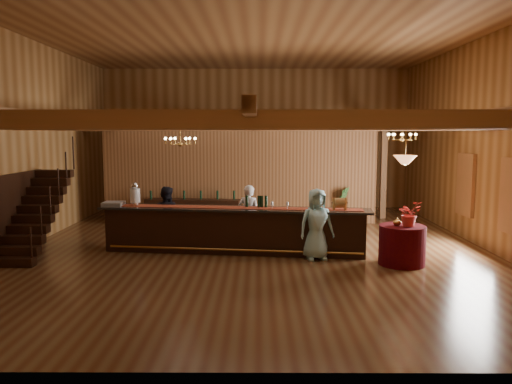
{
  "coord_description": "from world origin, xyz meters",
  "views": [
    {
      "loc": [
        0.11,
        -12.96,
        3.0
      ],
      "look_at": [
        0.05,
        0.77,
        1.37
      ],
      "focal_mm": 35.0,
      "sensor_mm": 36.0,
      "label": 1
    }
  ],
  "objects_px": {
    "chandelier_left": "(180,141)",
    "chandelier_right": "(402,136)",
    "staff_second": "(166,216)",
    "pendant_lamp": "(405,160)",
    "backbar_shelf": "(193,212)",
    "tasting_bar": "(234,230)",
    "raffle_drum": "(340,203)",
    "floor_plant": "(340,205)",
    "round_table": "(402,245)",
    "beverage_dispenser": "(135,194)",
    "bartender": "(249,216)",
    "guest": "(317,224)"
  },
  "relations": [
    {
      "from": "tasting_bar",
      "to": "backbar_shelf",
      "type": "distance_m",
      "value": 3.92
    },
    {
      "from": "round_table",
      "to": "chandelier_right",
      "type": "bearing_deg",
      "value": 75.65
    },
    {
      "from": "chandelier_right",
      "to": "floor_plant",
      "type": "xyz_separation_m",
      "value": [
        -1.31,
        2.27,
        -2.28
      ]
    },
    {
      "from": "staff_second",
      "to": "pendant_lamp",
      "type": "bearing_deg",
      "value": 171.16
    },
    {
      "from": "chandelier_right",
      "to": "staff_second",
      "type": "distance_m",
      "value": 6.87
    },
    {
      "from": "chandelier_left",
      "to": "backbar_shelf",
      "type": "bearing_deg",
      "value": 92.25
    },
    {
      "from": "tasting_bar",
      "to": "backbar_shelf",
      "type": "relative_size",
      "value": 2.22
    },
    {
      "from": "guest",
      "to": "floor_plant",
      "type": "relative_size",
      "value": 1.37
    },
    {
      "from": "beverage_dispenser",
      "to": "pendant_lamp",
      "type": "relative_size",
      "value": 0.67
    },
    {
      "from": "backbar_shelf",
      "to": "pendant_lamp",
      "type": "height_order",
      "value": "pendant_lamp"
    },
    {
      "from": "backbar_shelf",
      "to": "pendant_lamp",
      "type": "xyz_separation_m",
      "value": [
        5.41,
        -4.78,
        1.97
      ]
    },
    {
      "from": "beverage_dispenser",
      "to": "chandelier_right",
      "type": "relative_size",
      "value": 0.75
    },
    {
      "from": "guest",
      "to": "pendant_lamp",
      "type": "bearing_deg",
      "value": -25.44
    },
    {
      "from": "tasting_bar",
      "to": "raffle_drum",
      "type": "relative_size",
      "value": 20.19
    },
    {
      "from": "pendant_lamp",
      "to": "floor_plant",
      "type": "distance_m",
      "value": 5.44
    },
    {
      "from": "chandelier_right",
      "to": "staff_second",
      "type": "xyz_separation_m",
      "value": [
        -6.47,
        -0.93,
        -2.1
      ]
    },
    {
      "from": "chandelier_left",
      "to": "chandelier_right",
      "type": "bearing_deg",
      "value": 10.89
    },
    {
      "from": "beverage_dispenser",
      "to": "raffle_drum",
      "type": "xyz_separation_m",
      "value": [
        5.14,
        -0.75,
        -0.11
      ]
    },
    {
      "from": "bartender",
      "to": "backbar_shelf",
      "type": "bearing_deg",
      "value": -42.08
    },
    {
      "from": "backbar_shelf",
      "to": "round_table",
      "type": "bearing_deg",
      "value": -34.84
    },
    {
      "from": "raffle_drum",
      "to": "pendant_lamp",
      "type": "bearing_deg",
      "value": -31.14
    },
    {
      "from": "raffle_drum",
      "to": "round_table",
      "type": "xyz_separation_m",
      "value": [
        1.31,
        -0.79,
        -0.86
      ]
    },
    {
      "from": "tasting_bar",
      "to": "chandelier_right",
      "type": "distance_m",
      "value": 5.44
    },
    {
      "from": "round_table",
      "to": "pendant_lamp",
      "type": "relative_size",
      "value": 1.16
    },
    {
      "from": "tasting_bar",
      "to": "floor_plant",
      "type": "distance_m",
      "value": 5.15
    },
    {
      "from": "raffle_drum",
      "to": "guest",
      "type": "bearing_deg",
      "value": -151.48
    },
    {
      "from": "chandelier_right",
      "to": "guest",
      "type": "bearing_deg",
      "value": -137.97
    },
    {
      "from": "bartender",
      "to": "floor_plant",
      "type": "xyz_separation_m",
      "value": [
        2.95,
        3.29,
        -0.2
      ]
    },
    {
      "from": "tasting_bar",
      "to": "backbar_shelf",
      "type": "height_order",
      "value": "tasting_bar"
    },
    {
      "from": "beverage_dispenser",
      "to": "round_table",
      "type": "height_order",
      "value": "beverage_dispenser"
    },
    {
      "from": "pendant_lamp",
      "to": "guest",
      "type": "xyz_separation_m",
      "value": [
        -1.9,
        0.48,
        -1.56
      ]
    },
    {
      "from": "round_table",
      "to": "staff_second",
      "type": "bearing_deg",
      "value": 161.55
    },
    {
      "from": "chandelier_left",
      "to": "pendant_lamp",
      "type": "height_order",
      "value": "same"
    },
    {
      "from": "chandelier_left",
      "to": "bartender",
      "type": "xyz_separation_m",
      "value": [
        1.76,
        0.14,
        -1.98
      ]
    },
    {
      "from": "backbar_shelf",
      "to": "guest",
      "type": "distance_m",
      "value": 5.57
    },
    {
      "from": "floor_plant",
      "to": "staff_second",
      "type": "bearing_deg",
      "value": -148.2
    },
    {
      "from": "round_table",
      "to": "floor_plant",
      "type": "bearing_deg",
      "value": 96.55
    },
    {
      "from": "chandelier_left",
      "to": "chandelier_right",
      "type": "distance_m",
      "value": 6.13
    },
    {
      "from": "raffle_drum",
      "to": "staff_second",
      "type": "bearing_deg",
      "value": 165.79
    },
    {
      "from": "chandelier_right",
      "to": "staff_second",
      "type": "height_order",
      "value": "chandelier_right"
    },
    {
      "from": "tasting_bar",
      "to": "chandelier_right",
      "type": "xyz_separation_m",
      "value": [
        4.63,
        1.67,
        2.32
      ]
    },
    {
      "from": "backbar_shelf",
      "to": "chandelier_left",
      "type": "xyz_separation_m",
      "value": [
        0.12,
        -3.1,
        2.37
      ]
    },
    {
      "from": "pendant_lamp",
      "to": "floor_plant",
      "type": "relative_size",
      "value": 0.73
    },
    {
      "from": "raffle_drum",
      "to": "backbar_shelf",
      "type": "xyz_separation_m",
      "value": [
        -4.1,
        3.99,
        -0.88
      ]
    },
    {
      "from": "chandelier_left",
      "to": "staff_second",
      "type": "distance_m",
      "value": 2.07
    },
    {
      "from": "beverage_dispenser",
      "to": "pendant_lamp",
      "type": "height_order",
      "value": "pendant_lamp"
    },
    {
      "from": "chandelier_left",
      "to": "staff_second",
      "type": "height_order",
      "value": "chandelier_left"
    },
    {
      "from": "floor_plant",
      "to": "round_table",
      "type": "bearing_deg",
      "value": -83.45
    },
    {
      "from": "raffle_drum",
      "to": "floor_plant",
      "type": "height_order",
      "value": "raffle_drum"
    },
    {
      "from": "backbar_shelf",
      "to": "chandelier_right",
      "type": "bearing_deg",
      "value": -10.89
    }
  ]
}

